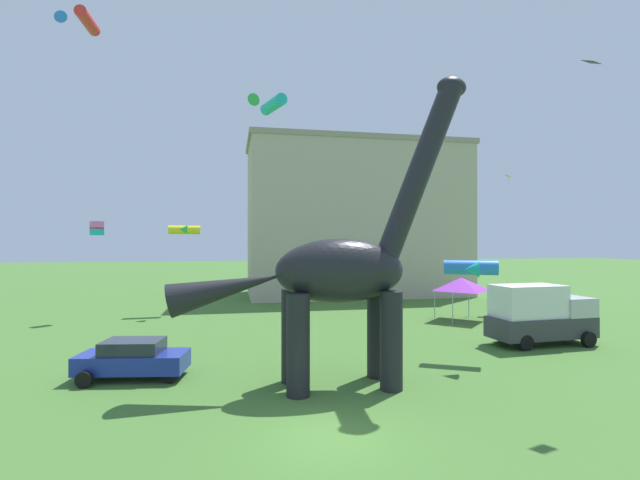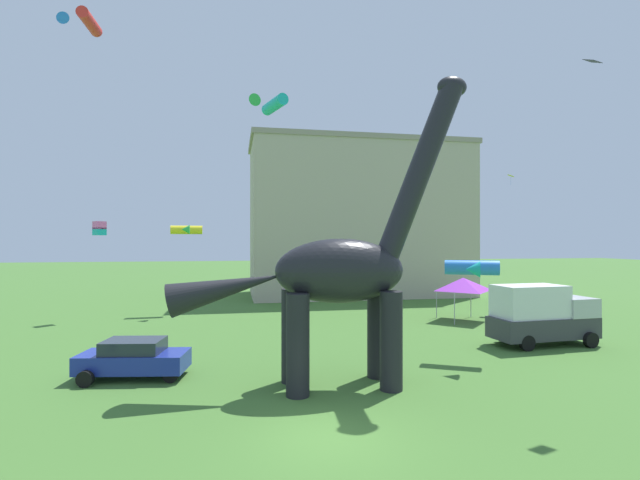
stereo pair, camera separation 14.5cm
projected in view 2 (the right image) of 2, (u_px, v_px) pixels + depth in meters
The scene contains 13 objects.
ground_plane at pixel (328, 437), 12.63m from camera, with size 240.00×240.00×0.00m, color #42702D.
dinosaur_sculpture at pixel (339, 271), 17.14m from camera, with size 11.63×2.46×12.16m.
parked_sedan_left at pixel (134, 358), 18.13m from camera, with size 4.43×2.42×1.55m.
parked_box_truck at pixel (541, 314), 23.93m from camera, with size 5.72×2.45×3.20m.
festival_canopy_tent at pixel (463, 284), 31.32m from camera, with size 3.15×3.15×3.00m.
kite_drifting at pixel (84, 22), 23.82m from camera, with size 1.89×2.23×0.65m.
kite_mid_left at pixel (472, 268), 21.06m from camera, with size 2.51×2.54×0.73m.
kite_mid_center at pixel (511, 176), 37.13m from camera, with size 0.76×0.81×0.85m.
kite_far_left at pixel (593, 61), 16.91m from camera, with size 0.71×0.60×0.19m.
kite_near_high at pixel (270, 104), 26.19m from camera, with size 2.41×2.53×0.72m.
kite_high_left at pixel (186, 230), 34.72m from camera, with size 2.41×2.06×0.70m.
kite_far_right at pixel (99, 228), 31.91m from camera, with size 0.97×0.97×0.99m.
background_building_block at pixel (358, 219), 47.02m from camera, with size 22.49×10.24×15.76m.
Camera 2 is at (-2.59, -12.39, 5.50)m, focal length 25.21 mm.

